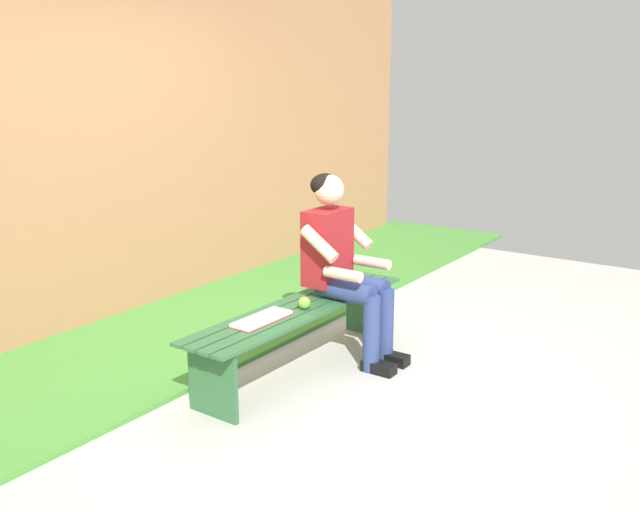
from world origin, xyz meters
The scene contains 7 objects.
ground_plane centered at (1.15, 1.00, -0.02)m, with size 10.00×7.00×0.04m, color #B2B2AD.
grass_strip centered at (0.00, -1.08, 0.01)m, with size 9.00×1.47×0.03m, color #478C38.
brick_wall centered at (0.50, -1.90, 1.44)m, with size 9.50×0.24×2.89m, color #B27A51.
bench_near centered at (0.00, 0.00, 0.33)m, with size 1.85×0.42×0.43m.
person_seated centered at (-0.33, 0.10, 0.67)m, with size 0.50×0.69×1.24m.
apple centered at (0.03, 0.05, 0.47)m, with size 0.08×0.08×0.08m, color #72B738.
book_open centered at (0.36, -0.02, 0.44)m, with size 0.41×0.17×0.02m.
Camera 1 is at (3.42, 2.53, 1.84)m, focal length 39.64 mm.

